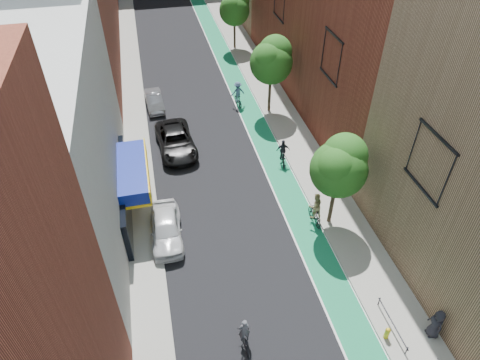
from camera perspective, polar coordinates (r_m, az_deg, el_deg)
bike_lane at (r=39.75m, az=0.79°, el=10.31°), size 2.00×68.00×0.01m
sidewalk_left at (r=38.88m, az=-13.85°, el=8.45°), size 2.00×68.00×0.15m
sidewalk_right at (r=40.31m, az=4.31°, el=10.77°), size 3.00×68.00×0.15m
building_left_white at (r=26.39m, az=-25.63°, el=4.26°), size 8.00×20.00×12.00m
tree_near at (r=25.17m, az=13.17°, el=1.92°), size 3.40×3.36×6.42m
tree_mid at (r=36.21m, az=4.25°, el=15.76°), size 3.55×3.53×6.74m
tree_far at (r=48.99m, az=-0.70°, el=21.99°), size 3.30×3.25×6.21m
parked_car_white at (r=26.56m, az=-9.79°, el=-6.35°), size 2.04×4.70×1.58m
parked_car_black at (r=33.53m, az=-8.55°, el=5.16°), size 3.04×5.97×1.61m
parked_car_silver at (r=39.41m, az=-11.35°, el=10.31°), size 1.61×4.08×1.32m
cyclist_lead at (r=22.06m, az=0.60°, el=-20.21°), size 0.62×1.68×1.95m
cyclist_lane_near at (r=27.45m, az=9.95°, el=-3.98°), size 0.96×1.85×2.24m
cyclist_lane_mid at (r=31.93m, az=5.75°, el=3.30°), size 1.03×1.87×2.02m
cyclist_lane_far at (r=38.88m, az=-0.28°, el=11.30°), size 1.31×1.81×2.24m
pedestrian at (r=23.92m, az=24.69°, el=-17.01°), size 0.66×0.95×1.84m
fire_hydrant at (r=23.43m, az=19.03°, el=-18.70°), size 0.26×0.26×0.75m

